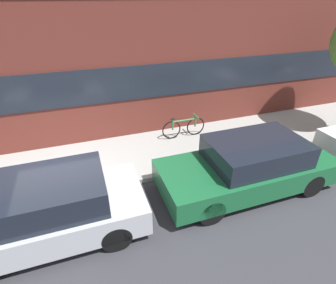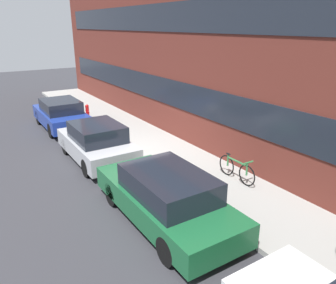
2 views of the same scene
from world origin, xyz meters
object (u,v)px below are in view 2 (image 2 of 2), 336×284
at_px(parked_car_silver, 97,142).
at_px(parked_car_blue, 61,114).
at_px(bicycle, 237,169).
at_px(fire_hydrant, 87,112).
at_px(parked_car_green, 166,197).

bearing_deg(parked_car_silver, parked_car_blue, 0.00).
distance_m(parked_car_blue, bicycle, 9.26).
height_order(parked_car_silver, fire_hydrant, parked_car_silver).
height_order(parked_car_green, bicycle, parked_car_green).
height_order(parked_car_silver, bicycle, parked_car_silver).
bearing_deg(parked_car_blue, parked_car_silver, -180.00).
bearing_deg(parked_car_blue, parked_car_green, -180.00).
xyz_separation_m(parked_car_blue, bicycle, (8.78, 2.94, -0.18)).
distance_m(parked_car_green, fire_hydrant, 9.93).
xyz_separation_m(parked_car_blue, fire_hydrant, (-0.45, 1.44, -0.18)).
xyz_separation_m(fire_hydrant, bicycle, (9.23, 1.50, -0.00)).
bearing_deg(fire_hydrant, parked_car_green, -8.32).
bearing_deg(parked_car_green, bicycle, -78.71).
xyz_separation_m(parked_car_silver, parked_car_green, (4.69, 0.00, 0.00)).
bearing_deg(parked_car_green, fire_hydrant, -8.32).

